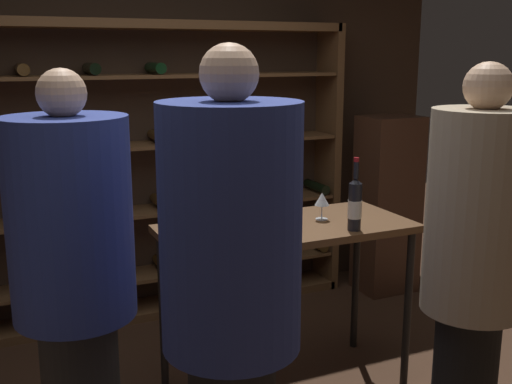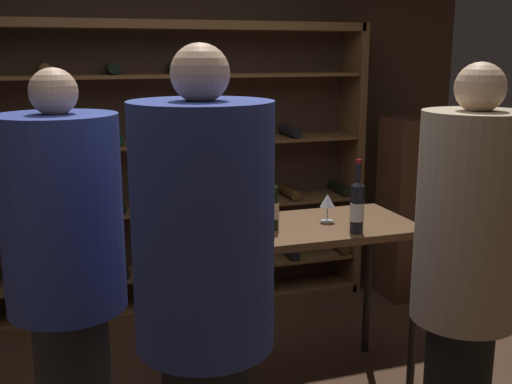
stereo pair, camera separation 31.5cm
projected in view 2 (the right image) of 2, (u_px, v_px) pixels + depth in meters
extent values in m
cube|color=#3D2B1E|center=(159.00, 116.00, 4.54)|extent=(4.94, 0.10, 2.86)
cube|color=brown|center=(352.00, 161.00, 4.89)|extent=(0.06, 0.32, 2.10)
cube|color=brown|center=(174.00, 25.00, 4.23)|extent=(2.79, 0.32, 0.06)
cube|color=brown|center=(182.00, 303.00, 4.68)|extent=(2.79, 0.32, 0.06)
cube|color=brown|center=(181.00, 269.00, 4.62)|extent=(2.71, 0.32, 0.02)
cylinder|color=black|center=(122.00, 268.00, 4.48)|extent=(0.08, 0.30, 0.08)
cylinder|color=#4C3314|center=(181.00, 262.00, 4.61)|extent=(0.08, 0.30, 0.08)
cylinder|color=black|center=(236.00, 256.00, 4.74)|extent=(0.08, 0.30, 0.08)
cylinder|color=black|center=(288.00, 250.00, 4.88)|extent=(0.08, 0.30, 0.08)
cylinder|color=#4C3314|center=(338.00, 245.00, 5.01)|extent=(0.08, 0.30, 0.08)
cube|color=brown|center=(179.00, 207.00, 4.52)|extent=(2.71, 0.32, 0.02)
cylinder|color=black|center=(56.00, 209.00, 4.24)|extent=(0.08, 0.30, 0.08)
cylinder|color=black|center=(119.00, 205.00, 4.37)|extent=(0.08, 0.30, 0.08)
cylinder|color=#4C3314|center=(179.00, 200.00, 4.51)|extent=(0.08, 0.30, 0.08)
cylinder|color=#4C3314|center=(236.00, 196.00, 4.64)|extent=(0.08, 0.30, 0.08)
cylinder|color=#4C3314|center=(289.00, 192.00, 4.77)|extent=(0.08, 0.30, 0.08)
cylinder|color=black|center=(339.00, 188.00, 4.90)|extent=(0.08, 0.30, 0.08)
cube|color=brown|center=(178.00, 143.00, 4.41)|extent=(2.71, 0.32, 0.02)
cylinder|color=#4C3314|center=(51.00, 141.00, 4.13)|extent=(0.08, 0.30, 0.08)
cylinder|color=black|center=(116.00, 138.00, 4.27)|extent=(0.08, 0.30, 0.08)
cylinder|color=#4C3314|center=(177.00, 135.00, 4.40)|extent=(0.08, 0.30, 0.08)
cylinder|color=black|center=(235.00, 133.00, 4.53)|extent=(0.08, 0.30, 0.08)
cylinder|color=black|center=(290.00, 131.00, 4.67)|extent=(0.08, 0.30, 0.08)
cube|color=brown|center=(176.00, 76.00, 4.31)|extent=(2.71, 0.32, 0.02)
cylinder|color=#4C3314|center=(45.00, 69.00, 4.03)|extent=(0.08, 0.30, 0.08)
cylinder|color=black|center=(112.00, 68.00, 4.16)|extent=(0.08, 0.30, 0.08)
cylinder|color=black|center=(175.00, 68.00, 4.29)|extent=(0.08, 0.30, 0.08)
cube|color=brown|center=(290.00, 230.00, 3.34)|extent=(1.38, 0.63, 0.04)
cylinder|color=black|center=(187.00, 351.00, 3.00)|extent=(0.04, 0.04, 0.93)
cylinder|color=black|center=(414.00, 317.00, 3.40)|extent=(0.04, 0.04, 0.93)
cylinder|color=black|center=(167.00, 309.00, 3.50)|extent=(0.04, 0.04, 0.93)
cylinder|color=black|center=(368.00, 283.00, 3.89)|extent=(0.04, 0.04, 0.93)
cylinder|color=tan|center=(470.00, 218.00, 2.48)|extent=(0.43, 0.43, 0.87)
sphere|color=tan|center=(480.00, 88.00, 2.37)|extent=(0.20, 0.20, 0.20)
cylinder|color=#2D3D8C|center=(62.00, 214.00, 2.63)|extent=(0.52, 0.52, 0.85)
sphere|color=tan|center=(53.00, 92.00, 2.52)|extent=(0.20, 0.20, 0.20)
cube|color=#26193F|center=(93.00, 179.00, 2.86)|extent=(0.05, 0.04, 0.48)
cylinder|color=#2D3D8C|center=(203.00, 227.00, 2.20)|extent=(0.51, 0.51, 0.90)
sphere|color=tan|center=(200.00, 73.00, 2.08)|extent=(0.20, 0.20, 0.20)
cube|color=#4C2D1E|center=(412.00, 208.00, 4.78)|extent=(0.44, 0.36, 1.41)
cylinder|color=black|center=(357.00, 209.00, 3.18)|extent=(0.07, 0.07, 0.25)
cone|color=black|center=(358.00, 183.00, 3.15)|extent=(0.07, 0.07, 0.03)
cylinder|color=black|center=(358.00, 172.00, 3.14)|extent=(0.03, 0.03, 0.09)
cylinder|color=maroon|center=(359.00, 161.00, 3.13)|extent=(0.03, 0.03, 0.02)
cylinder|color=silver|center=(357.00, 212.00, 3.18)|extent=(0.07, 0.07, 0.10)
cylinder|color=#4C3314|center=(177.00, 205.00, 3.31)|extent=(0.08, 0.08, 0.23)
cone|color=#4C3314|center=(177.00, 182.00, 3.28)|extent=(0.08, 0.08, 0.03)
cylinder|color=#4C3314|center=(176.00, 172.00, 3.27)|extent=(0.03, 0.03, 0.08)
cylinder|color=#B7932D|center=(176.00, 163.00, 3.26)|extent=(0.03, 0.03, 0.02)
cylinder|color=black|center=(177.00, 207.00, 3.31)|extent=(0.09, 0.09, 0.09)
cylinder|color=black|center=(272.00, 208.00, 3.25)|extent=(0.07, 0.07, 0.23)
cone|color=black|center=(272.00, 185.00, 3.22)|extent=(0.07, 0.07, 0.03)
cylinder|color=black|center=(272.00, 174.00, 3.21)|extent=(0.03, 0.03, 0.09)
cylinder|color=maroon|center=(272.00, 163.00, 3.20)|extent=(0.03, 0.03, 0.02)
cylinder|color=#C6B28C|center=(272.00, 210.00, 3.25)|extent=(0.07, 0.07, 0.09)
cylinder|color=silver|center=(239.00, 226.00, 3.34)|extent=(0.07, 0.07, 0.00)
cylinder|color=silver|center=(239.00, 219.00, 3.33)|extent=(0.01, 0.01, 0.07)
cone|color=silver|center=(239.00, 207.00, 3.31)|extent=(0.08, 0.08, 0.07)
cylinder|color=#590A14|center=(239.00, 210.00, 3.32)|extent=(0.04, 0.04, 0.02)
cylinder|color=silver|center=(327.00, 221.00, 3.43)|extent=(0.07, 0.07, 0.00)
cylinder|color=silver|center=(327.00, 214.00, 3.42)|extent=(0.01, 0.01, 0.08)
cone|color=silver|center=(327.00, 201.00, 3.40)|extent=(0.08, 0.08, 0.07)
cylinder|color=#590A14|center=(327.00, 203.00, 3.41)|extent=(0.05, 0.05, 0.03)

